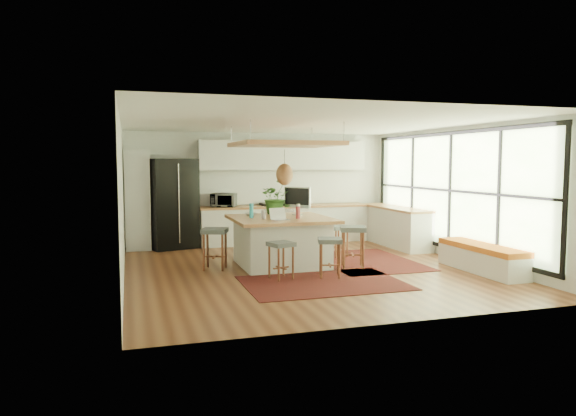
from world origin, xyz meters
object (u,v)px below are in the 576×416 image
object	(u,v)px
island	(281,242)
stool_near_right	(330,257)
fridge	(172,208)
stool_near_left	(281,259)
island_plant	(276,201)
monitor	(297,202)
microwave	(224,199)
laptop	(280,214)
stool_right_back	(337,240)
stool_right_front	(353,249)
stool_left_side	(215,250)

from	to	relation	value
island	stool_near_right	bearing A→B (deg)	-67.75
fridge	stool_near_right	size ratio (longest dim) A/B	3.03
stool_near_left	island_plant	distance (m)	2.05
fridge	monitor	size ratio (longest dim) A/B	3.36
monitor	microwave	world-z (taller)	monitor
laptop	microwave	world-z (taller)	microwave
stool_near_right	stool_right_back	bearing A→B (deg)	64.02
island	laptop	size ratio (longest dim) A/B	5.53
stool_right_front	microwave	xyz separation A→B (m)	(-1.84, 3.37, 0.77)
stool_right_front	microwave	size ratio (longest dim) A/B	1.35
fridge	microwave	size ratio (longest dim) A/B	3.55
fridge	laptop	bearing A→B (deg)	-78.53
stool_near_right	island_plant	world-z (taller)	island_plant
laptop	island_plant	size ratio (longest dim) A/B	0.48
island	laptop	xyz separation A→B (m)	(-0.15, -0.47, 0.58)
island	stool_right_front	bearing A→B (deg)	-26.00
island	island_plant	size ratio (longest dim) A/B	2.66
island	monitor	xyz separation A→B (m)	(0.45, 0.37, 0.72)
stool_near_right	microwave	xyz separation A→B (m)	(-1.13, 4.02, 0.77)
stool_left_side	microwave	bearing A→B (deg)	76.54
fridge	island_plant	xyz separation A→B (m)	(1.89, -2.08, 0.28)
island	microwave	distance (m)	2.91
stool_right_front	stool_right_back	distance (m)	1.13
stool_near_right	stool_right_back	distance (m)	1.97
monitor	stool_near_right	bearing A→B (deg)	-36.85
stool_left_side	stool_right_front	bearing A→B (deg)	-13.96
fridge	island	xyz separation A→B (m)	(1.82, -2.74, -0.46)
stool_near_right	island_plant	xyz separation A→B (m)	(-0.43, 1.91, 0.85)
stool_right_back	microwave	world-z (taller)	microwave
microwave	island_plant	size ratio (longest dim) A/B	0.84
stool_left_side	monitor	xyz separation A→B (m)	(1.72, 0.35, 0.83)
stool_right_front	monitor	bearing A→B (deg)	128.76
monitor	stool_left_side	bearing A→B (deg)	-117.58
island	island_plant	xyz separation A→B (m)	(0.08, 0.66, 0.74)
island	stool_right_back	distance (m)	1.47
fridge	stool_right_back	xyz separation A→B (m)	(3.19, -2.22, -0.57)
stool_near_left	laptop	bearing A→B (deg)	75.00
stool_near_left	stool_right_back	size ratio (longest dim) A/B	0.96
stool_right_front	island	bearing A→B (deg)	154.00
fridge	stool_near_right	distance (m)	4.65
stool_near_left	laptop	xyz separation A→B (m)	(0.19, 0.69, 0.70)
microwave	island_plant	xyz separation A→B (m)	(0.69, -2.11, 0.08)
island	laptop	bearing A→B (deg)	-107.91
monitor	island_plant	bearing A→B (deg)	-166.70
stool_right_front	stool_right_back	xyz separation A→B (m)	(0.14, 1.12, 0.00)
island_plant	laptop	bearing A→B (deg)	-101.48
stool_near_right	stool_left_side	bearing A→B (deg)	144.50
fridge	stool_left_side	bearing A→B (deg)	-94.69
stool_near_left	microwave	distance (m)	4.01
monitor	microwave	distance (m)	2.63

